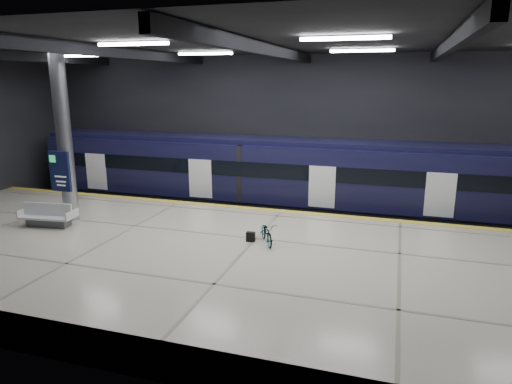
% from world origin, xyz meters
% --- Properties ---
extents(ground, '(30.00, 30.00, 0.00)m').
position_xyz_m(ground, '(0.00, 0.00, 0.00)').
color(ground, black).
rests_on(ground, ground).
extents(room_shell, '(30.10, 16.10, 8.05)m').
position_xyz_m(room_shell, '(-0.00, 0.00, 5.72)').
color(room_shell, black).
rests_on(room_shell, ground).
extents(platform, '(30.00, 11.00, 1.10)m').
position_xyz_m(platform, '(0.00, -2.50, 0.55)').
color(platform, beige).
rests_on(platform, ground).
extents(safety_strip, '(30.00, 0.40, 0.01)m').
position_xyz_m(safety_strip, '(0.00, 2.75, 1.11)').
color(safety_strip, gold).
rests_on(safety_strip, platform).
extents(rails, '(30.00, 1.52, 0.16)m').
position_xyz_m(rails, '(0.00, 5.50, 0.08)').
color(rails, gray).
rests_on(rails, ground).
extents(train, '(29.40, 2.84, 3.79)m').
position_xyz_m(train, '(0.33, 5.50, 2.06)').
color(train, black).
rests_on(train, ground).
extents(bench, '(2.23, 1.15, 0.94)m').
position_xyz_m(bench, '(-8.25, -2.05, 1.43)').
color(bench, '#595B60').
rests_on(bench, platform).
extents(bicycle, '(1.18, 1.56, 0.78)m').
position_xyz_m(bicycle, '(0.51, -1.35, 1.49)').
color(bicycle, '#99999E').
rests_on(bicycle, platform).
extents(pannier_bag, '(0.30, 0.19, 0.35)m').
position_xyz_m(pannier_bag, '(-0.09, -1.35, 1.28)').
color(pannier_bag, black).
rests_on(pannier_bag, platform).
extents(info_column, '(0.90, 0.78, 6.90)m').
position_xyz_m(info_column, '(-8.00, -1.03, 4.46)').
color(info_column, '#9EA0A5').
rests_on(info_column, platform).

